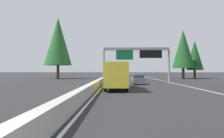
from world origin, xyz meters
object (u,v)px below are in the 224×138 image
Objects in this scene: minivan_near_right at (125,74)px; sedan_far_left at (138,80)px; sign_gantry_overhead at (137,54)px; box_truck_distant_b at (116,75)px; sedan_mid_left at (126,73)px; conifer_right_mid at (183,49)px; conifer_left_near at (58,41)px; conifer_right_near at (195,55)px.

sedan_far_left is at bearing -179.95° from minivan_near_right.
sign_gantry_overhead is 1.49× the size of box_truck_distant_b.
minivan_near_right is 1.14× the size of sedan_mid_left.
sedan_far_left is at bearing 178.08° from sedan_mid_left.
box_truck_distant_b is at bearing 176.42° from sedan_mid_left.
minivan_near_right is at bearing 0.05° from sedan_far_left.
minivan_near_right is at bearing 176.61° from sedan_mid_left.
conifer_left_near is (0.16, 32.35, 2.10)m from conifer_right_mid.
conifer_left_near is at bearing 43.88° from sedan_far_left.
box_truck_distant_b reaches higher than minivan_near_right.
sign_gantry_overhead reaches higher than box_truck_distant_b.
minivan_near_right is 31.09m from conifer_left_near.
box_truck_distant_b is at bearing 176.21° from minivan_near_right.
conifer_right_mid is at bearing -32.10° from box_truck_distant_b.
sign_gantry_overhead is 23.68m from conifer_left_near.
minivan_near_right is at bearing 40.74° from conifer_right_near.
conifer_right_mid is (27.39, -17.18, 6.02)m from box_truck_distant_b.
sedan_far_left is 28.28m from conifer_left_near.
conifer_left_near reaches higher than sedan_mid_left.
box_truck_distant_b is 37.19m from conifer_right_near.
conifer_right_near is (-20.74, -17.86, 5.26)m from minivan_near_right.
sedan_mid_left is at bearing -1.92° from sedan_far_left.
minivan_near_right reaches higher than sedan_mid_left.
conifer_left_near is (27.55, 15.16, 8.12)m from box_truck_distant_b.
sign_gantry_overhead is 23.40m from conifer_right_near.
minivan_near_right is at bearing -38.43° from conifer_left_near.
sedan_far_left is 0.43× the size of conifer_right_near.
conifer_right_near is at bearing -169.46° from sedan_mid_left.
sedan_far_left is (8.24, -3.41, -0.93)m from box_truck_distant_b.
sedan_mid_left is at bearing -3.58° from box_truck_distant_b.
conifer_left_near reaches higher than conifer_right_mid.
minivan_near_right is 0.49× the size of conifer_right_near.
sedan_far_left and sedan_mid_left have the same top height.
sedan_mid_left is at bearing -15.24° from conifer_left_near.
conifer_right_near is 5.12m from conifer_right_mid.
minivan_near_right is 57.17m from sedan_mid_left.
conifer_left_near is (19.32, 18.57, 9.04)m from sedan_far_left.
sedan_mid_left is at bearing 10.54° from conifer_right_near.
sign_gantry_overhead is 1.01× the size of conifer_right_mid.
conifer_right_mid reaches higher than box_truck_distant_b.
minivan_near_right is at bearing 30.41° from conifer_right_mid.
sedan_far_left is at bearing 140.91° from conifer_right_near.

